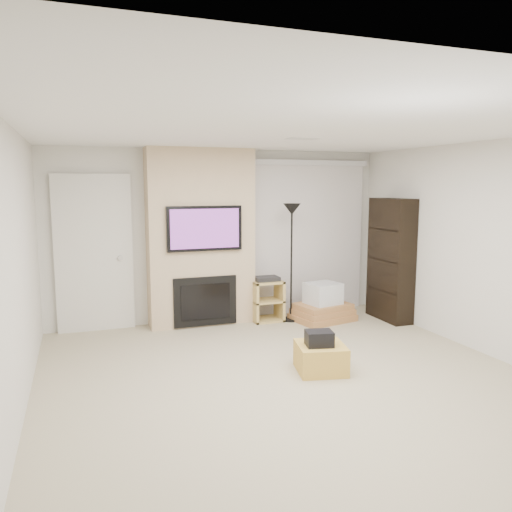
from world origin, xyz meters
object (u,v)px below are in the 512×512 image
object	(u,v)px
bookshelf	(391,260)
ottoman	(321,358)
av_stand	(267,298)
floor_lamp	(292,229)
box_stack	(323,306)

from	to	relation	value
bookshelf	ottoman	bearing A→B (deg)	-141.06
ottoman	bookshelf	world-z (taller)	bookshelf
av_stand	ottoman	bearing A→B (deg)	-94.94
ottoman	floor_lamp	size ratio (longest dim) A/B	0.29
floor_lamp	av_stand	bearing A→B (deg)	161.78
floor_lamp	box_stack	bearing A→B (deg)	-20.28
ottoman	floor_lamp	distance (m)	2.39
floor_lamp	av_stand	world-z (taller)	floor_lamp
ottoman	box_stack	size ratio (longest dim) A/B	0.53
av_stand	floor_lamp	bearing A→B (deg)	-18.22
box_stack	ottoman	bearing A→B (deg)	-117.83
ottoman	bookshelf	distance (m)	2.60
floor_lamp	av_stand	size ratio (longest dim) A/B	2.62
av_stand	box_stack	xyz separation A→B (m)	(0.78, -0.28, -0.13)
floor_lamp	bookshelf	distance (m)	1.55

